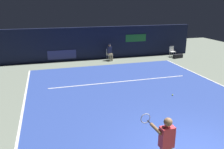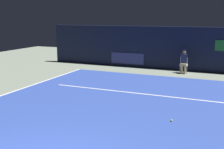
% 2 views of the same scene
% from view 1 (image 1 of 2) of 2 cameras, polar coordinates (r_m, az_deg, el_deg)
% --- Properties ---
extents(ground_plane, '(32.37, 32.37, 0.00)m').
position_cam_1_polar(ground_plane, '(11.70, 5.43, -5.08)').
color(ground_plane, gray).
extents(court_surface, '(10.56, 12.09, 0.01)m').
position_cam_1_polar(court_surface, '(11.70, 5.43, -5.06)').
color(court_surface, '#2D479E').
rests_on(court_surface, ground).
extents(line_sideline_left, '(0.10, 12.09, 0.01)m').
position_cam_1_polar(line_sideline_left, '(14.38, 25.24, -2.35)').
color(line_sideline_left, white).
rests_on(line_sideline_left, court_surface).
extents(line_sideline_right, '(0.10, 12.09, 0.01)m').
position_cam_1_polar(line_sideline_right, '(11.03, -21.01, -7.58)').
color(line_sideline_right, white).
rests_on(line_sideline_right, court_surface).
extents(line_service, '(8.24, 0.10, 0.01)m').
position_cam_1_polar(line_service, '(13.56, 2.17, -1.77)').
color(line_service, white).
rests_on(line_service, court_surface).
extents(back_wall, '(16.41, 0.33, 2.60)m').
position_cam_1_polar(back_wall, '(18.98, -3.65, 7.71)').
color(back_wall, '#141933').
rests_on(back_wall, ground).
extents(tennis_player, '(0.66, 0.93, 1.73)m').
position_cam_1_polar(tennis_player, '(6.33, 13.04, -16.21)').
color(tennis_player, '#8C6647').
rests_on(tennis_player, ground).
extents(line_judge_on_chair, '(0.49, 0.57, 1.32)m').
position_cam_1_polar(line_judge_on_chair, '(18.47, -0.55, 5.55)').
color(line_judge_on_chair, white).
rests_on(line_judge_on_chair, ground).
extents(courtside_chair_near, '(0.46, 0.43, 0.88)m').
position_cam_1_polar(courtside_chair_near, '(20.50, 14.59, 5.64)').
color(courtside_chair_near, white).
rests_on(courtside_chair_near, ground).
extents(tennis_ball, '(0.07, 0.07, 0.07)m').
position_cam_1_polar(tennis_ball, '(11.94, 14.67, -4.89)').
color(tennis_ball, '#CCE033').
rests_on(tennis_ball, court_surface).
extents(equipment_bag, '(0.88, 0.47, 0.32)m').
position_cam_1_polar(equipment_bag, '(20.18, 15.88, 4.37)').
color(equipment_bag, black).
rests_on(equipment_bag, ground).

